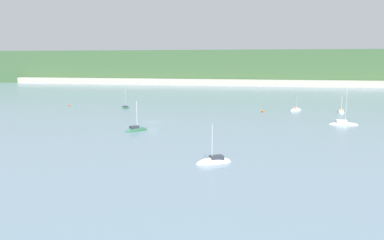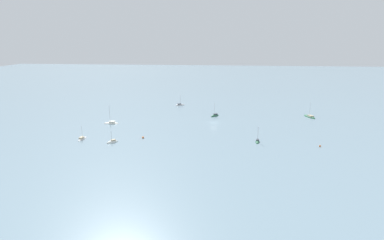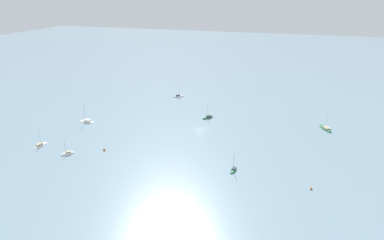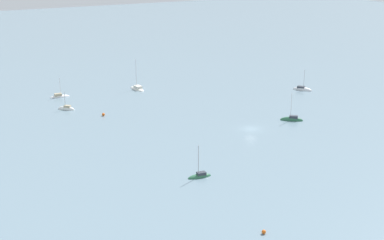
{
  "view_description": "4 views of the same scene",
  "coord_description": "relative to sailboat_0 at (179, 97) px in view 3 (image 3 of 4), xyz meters",
  "views": [
    {
      "loc": [
        28.34,
        -91.19,
        15.79
      ],
      "look_at": [
        11.58,
        -6.69,
        2.02
      ],
      "focal_mm": 35.0,
      "sensor_mm": 36.0,
      "label": 1
    },
    {
      "loc": [
        -2.3,
        134.78,
        38.53
      ],
      "look_at": [
        9.47,
        8.97,
        3.59
      ],
      "focal_mm": 28.0,
      "sensor_mm": 36.0,
      "label": 2
    },
    {
      "loc": [
        -26.65,
        102.91,
        50.74
      ],
      "look_at": [
        3.85,
        -1.89,
        3.06
      ],
      "focal_mm": 28.0,
      "sensor_mm": 36.0,
      "label": 3
    },
    {
      "loc": [
        -92.15,
        73.29,
        38.82
      ],
      "look_at": [
        6.72,
        11.81,
        2.28
      ],
      "focal_mm": 50.0,
      "sensor_mm": 36.0,
      "label": 4
    }
  ],
  "objects": [
    {
      "name": "ground_plane",
      "position": [
        -20.73,
        35.35,
        -0.08
      ],
      "size": [
        600.0,
        600.0,
        0.0
      ],
      "primitive_type": "plane",
      "color": "slate"
    },
    {
      "name": "sailboat_0",
      "position": [
        0.0,
        0.0,
        0.0
      ],
      "size": [
        5.98,
        4.51,
        7.1
      ],
      "rotation": [
        0.0,
        0.0,
        3.66
      ],
      "color": "silver",
      "rests_on": "ground_plane"
    },
    {
      "name": "sailboat_1",
      "position": [
        -20.92,
        23.0,
        0.02
      ],
      "size": [
        4.75,
        5.12,
        7.69
      ],
      "rotation": [
        0.0,
        0.0,
        0.85
      ],
      "color": "#2D6647",
      "rests_on": "ground_plane"
    },
    {
      "name": "sailboat_2",
      "position": [
        30.24,
        63.56,
        0.02
      ],
      "size": [
        2.49,
        5.65,
        6.06
      ],
      "rotation": [
        0.0,
        0.0,
        4.61
      ],
      "color": "silver",
      "rests_on": "ground_plane"
    },
    {
      "name": "sailboat_3",
      "position": [
        26.66,
        41.06,
        0.05
      ],
      "size": [
        7.02,
        2.66,
        9.65
      ],
      "rotation": [
        0.0,
        0.0,
        0.03
      ],
      "color": "white",
      "rests_on": "ground_plane"
    },
    {
      "name": "sailboat_4",
      "position": [
        -37.91,
        60.39,
        0.02
      ],
      "size": [
        2.13,
        4.69,
        6.78
      ],
      "rotation": [
        0.0,
        0.0,
        1.41
      ],
      "color": "#2D6647",
      "rests_on": "ground_plane"
    },
    {
      "name": "sailboat_5",
      "position": [
        -68.3,
        20.36,
        -0.01
      ],
      "size": [
        5.56,
        8.31,
        8.35
      ],
      "rotation": [
        0.0,
        0.0,
        5.11
      ],
      "color": "#2D6647",
      "rests_on": "ground_plane"
    },
    {
      "name": "sailboat_6",
      "position": [
        17.1,
        66.18,
        -0.0
      ],
      "size": [
        4.39,
        4.28,
        5.59
      ],
      "rotation": [
        0.0,
        0.0,
        0.76
      ],
      "color": "white",
      "rests_on": "ground_plane"
    },
    {
      "name": "mooring_buoy_0",
      "position": [
        -60.01,
        63.54,
        0.23
      ],
      "size": [
        0.63,
        0.63,
        0.63
      ],
      "color": "orange",
      "rests_on": "ground_plane"
    },
    {
      "name": "mooring_buoy_1",
      "position": [
        6.75,
        60.25,
        0.29
      ],
      "size": [
        0.75,
        0.75,
        0.75
      ],
      "color": "orange",
      "rests_on": "ground_plane"
    }
  ]
}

